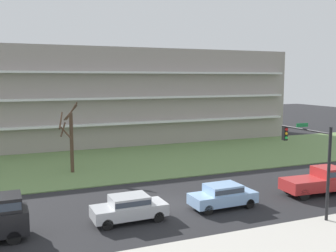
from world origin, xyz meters
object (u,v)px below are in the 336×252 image
at_px(traffic_signal_mast, 311,154).
at_px(tree_left, 70,138).
at_px(sedan_blue_center_right, 223,195).
at_px(pickup_red_near_left, 320,180).
at_px(sedan_silver_center_left, 129,207).

bearing_deg(traffic_signal_mast, tree_left, 125.94).
relative_size(sedan_blue_center_right, traffic_signal_mast, 0.78).
bearing_deg(pickup_red_near_left, tree_left, 142.84).
bearing_deg(tree_left, sedan_blue_center_right, -60.16).
height_order(sedan_silver_center_left, sedan_blue_center_right, same).
bearing_deg(traffic_signal_mast, pickup_red_near_left, 38.35).
bearing_deg(sedan_silver_center_left, sedan_blue_center_right, -1.19).
bearing_deg(pickup_red_near_left, traffic_signal_mast, -138.59).
bearing_deg(pickup_red_near_left, sedan_silver_center_left, -176.99).
xyz_separation_m(pickup_red_near_left, sedan_blue_center_right, (-8.19, 0.01, -0.14)).
bearing_deg(tree_left, traffic_signal_mast, -54.06).
bearing_deg(pickup_red_near_left, sedan_blue_center_right, -177.03).
height_order(pickup_red_near_left, sedan_silver_center_left, pickup_red_near_left).
height_order(pickup_red_near_left, traffic_signal_mast, traffic_signal_mast).
height_order(sedan_blue_center_right, traffic_signal_mast, traffic_signal_mast).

